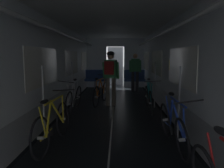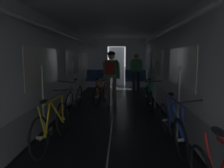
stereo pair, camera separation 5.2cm
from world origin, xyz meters
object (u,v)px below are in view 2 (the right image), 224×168
Objects in this scene: bicycle_teal at (149,98)px; person_standing_near_bench at (136,70)px; bicycle_blue at (172,126)px; person_cyclist_aisle at (111,72)px; bicycle_orange_in_aisle at (101,93)px; bicycle_yellow at (52,125)px; bench_seat_far_left at (97,78)px; bicycle_white at (74,98)px; bench_seat_far_right at (135,78)px.

bicycle_teal is 3.45m from person_standing_near_bench.
bicycle_blue is 3.37m from person_cyclist_aisle.
bicycle_orange_in_aisle is at bearing 150.53° from bicycle_teal.
person_standing_near_bench is (1.90, 5.93, 0.59)m from bicycle_yellow.
bicycle_white is at bearing -93.26° from bench_seat_far_left.
bicycle_white is (-0.13, 2.39, -0.00)m from bicycle_yellow.
bench_seat_far_left and bicycle_blue have the same top height.
bicycle_white is at bearing -176.25° from bicycle_teal.
bicycle_blue is (2.09, 0.01, -0.00)m from bicycle_yellow.
bicycle_orange_in_aisle is 2.96m from person_standing_near_bench.
person_standing_near_bench is at bearing 72.24° from bicycle_yellow.
person_standing_near_bench reaches higher than bench_seat_far_right.
bicycle_blue is at bearing -88.67° from bicycle_teal.
bicycle_white reaches higher than bicycle_teal.
bench_seat_far_left and bench_seat_far_right have the same top height.
person_cyclist_aisle is 3.01m from person_standing_near_bench.
bicycle_teal is (1.93, -3.77, -0.18)m from bench_seat_far_left.
person_cyclist_aisle is at bearing -38.87° from bicycle_orange_in_aisle.
person_cyclist_aisle is at bearing 34.12° from bicycle_white.
bicycle_yellow is at bearing -128.70° from bicycle_teal.
bicycle_teal is 0.98× the size of person_cyclist_aisle.
person_standing_near_bench reaches higher than bench_seat_far_left.
bench_seat_far_right reaches higher than bicycle_white.
bicycle_orange_in_aisle is at bearing 114.40° from bicycle_blue.
person_standing_near_bench is (1.80, -0.38, 0.41)m from bench_seat_far_left.
bicycle_yellow is at bearing -107.76° from person_standing_near_bench.
bicycle_blue is 1.00× the size of person_standing_near_bench.
bicycle_white is at bearing 132.94° from bicycle_blue.
bicycle_white reaches higher than bicycle_orange_in_aisle.
bicycle_blue is 1.00× the size of bicycle_teal.
bicycle_white is (-2.02, -3.91, -0.19)m from bench_seat_far_right.
bicycle_white is (-0.22, -3.91, -0.19)m from bench_seat_far_left.
person_standing_near_bench reaches higher than bicycle_blue.
person_standing_near_bench is at bearing 70.68° from person_cyclist_aisle.
person_cyclist_aisle is at bearing -75.92° from bench_seat_far_left.
person_standing_near_bench is at bearing -89.59° from bench_seat_far_right.
bench_seat_far_left is 1.89m from person_standing_near_bench.
bicycle_blue is at bearing -47.06° from bicycle_white.
bicycle_orange_in_aisle is (-0.33, 0.27, -0.69)m from person_cyclist_aisle.
bench_seat_far_left is 0.58× the size of bicycle_white.
bicycle_yellow is at bearing -179.63° from bicycle_blue.
bicycle_teal is at bearing -26.29° from person_cyclist_aisle.
person_cyclist_aisle reaches higher than bench_seat_far_right.
bicycle_blue is at bearing -68.95° from person_cyclist_aisle.
bicycle_orange_in_aisle is (0.70, 0.97, 0.00)m from bicycle_white.
bench_seat_far_right reaches higher than bicycle_yellow.
bench_seat_far_left is at bearing 117.13° from bicycle_teal.
bicycle_yellow is 1.00× the size of bicycle_teal.
bench_seat_far_left reaches higher than bicycle_orange_in_aisle.
bicycle_teal is (2.03, 2.54, -0.00)m from bicycle_yellow.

